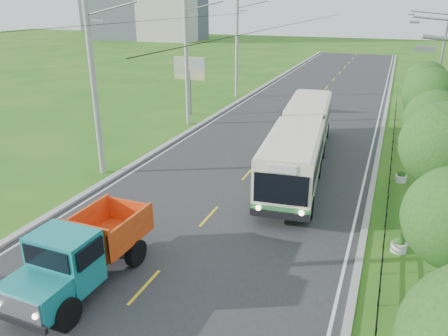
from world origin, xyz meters
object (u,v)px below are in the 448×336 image
Objects in this scene: tree_third at (444,149)px; planter_far at (402,139)px; tree_fifth at (430,97)px; tree_back at (426,85)px; pole_near at (95,89)px; pole_mid at (187,63)px; tree_fourth at (435,123)px; streetlight_far at (438,66)px; planter_mid at (401,177)px; bus at (301,137)px; dump_truck at (82,250)px; billboard_left at (190,72)px; planter_near at (399,245)px; pole_far at (237,48)px.

tree_third is 14.40m from planter_far.
tree_third is 1.03× the size of tree_fifth.
tree_back is at bearing 90.00° from tree_fifth.
pole_near is 21.31m from tree_fifth.
tree_fourth is (18.12, -6.86, -1.51)m from pole_mid.
streetlight_far is (0.79, 19.86, 0.92)m from tree_third.
tree_fourth is at bearing 6.39° from planter_mid.
dump_truck is at bearing -113.53° from bus.
billboard_left is 0.31× the size of bus.
pole_mid is 18.89m from tree_back.
streetlight_far is 13.54× the size of planter_near.
tree_third is at bearing -2.71° from pole_near.
pole_far is 14.93× the size of planter_far.
pole_mid is 22.25m from tree_third.
tree_fifth is at bearing -35.36° from pole_far.
tree_fourth is at bearing -46.15° from pole_far.
planter_mid is 18.15m from dump_truck.
tree_third is at bearing -53.91° from pole_far.
pole_near is 1.10× the size of streetlight_far.
pole_mid reaches higher than planter_near.
pole_mid is 1.67× the size of tree_third.
tree_back is (18.12, 17.14, -1.44)m from pole_near.
pole_near reaches higher than planter_near.
dump_truck is at bearing -114.13° from tree_back.
pole_far is at bearing 82.17° from billboard_left.
tree_fourth is 3.53m from planter_mid.
billboard_left is (-19.36, 9.86, 0.28)m from tree_fourth.
tree_fourth is 13.94m from streetlight_far.
bus is (-5.95, -7.72, 1.66)m from planter_far.
tree_back is 8.21× the size of planter_mid.
tree_fourth is at bearing -80.92° from planter_far.
billboard_left is (-18.10, 18.00, 3.58)m from planter_near.
tree_third is 9.68m from bus.
pole_mid is at bearing -176.61° from planter_far.
tree_back is 29.39m from dump_truck.
streetlight_far reaches higher than tree_back.
tree_back reaches higher than planter_far.
pole_mid reaches higher than planter_mid.
streetlight_far is 16.15m from bus.
pole_near reaches higher than bus.
pole_mid is at bearing 90.00° from pole_near.
pole_near is 18.89m from tree_fourth.
tree_third is at bearing -35.36° from pole_mid.
dump_truck is at bearing -143.88° from tree_third.
pole_mid is 20.16m from streetlight_far.
pole_far is 32.19m from planter_near.
planter_mid is (16.86, -7.00, -4.81)m from pole_mid.
streetlight_far is 14.88m from planter_mid.
pole_near is 24.98m from tree_back.
tree_fifth is (18.12, 11.14, -1.24)m from pole_near.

